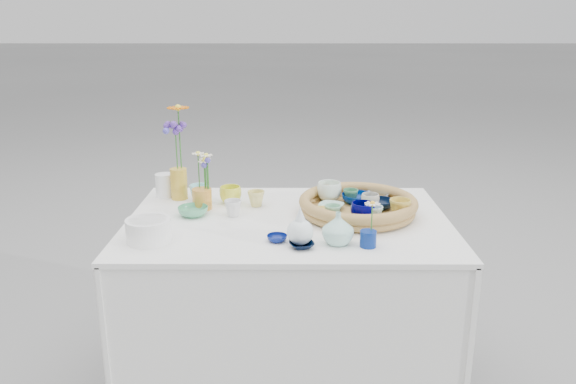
{
  "coord_description": "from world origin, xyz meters",
  "views": [
    {
      "loc": [
        0.01,
        -2.08,
        1.51
      ],
      "look_at": [
        0.0,
        0.02,
        0.87
      ],
      "focal_mm": 35.0,
      "sensor_mm": 36.0,
      "label": 1
    }
  ],
  "objects": [
    {
      "name": "loose_ceramic_4",
      "position": [
        -0.04,
        -0.23,
        0.78
      ],
      "size": [
        0.08,
        0.08,
        0.02
      ],
      "primitive_type": "imported",
      "rotation": [
        0.0,
        0.0,
        -0.05
      ],
      "color": "navy",
      "rests_on": "display_table"
    },
    {
      "name": "daisy_cup",
      "position": [
        -0.36,
        0.12,
        0.81
      ],
      "size": [
        0.1,
        0.1,
        0.09
      ],
      "primitive_type": "cylinder",
      "rotation": [
        0.0,
        0.0,
        -0.39
      ],
      "color": "orange",
      "rests_on": "display_table"
    },
    {
      "name": "loose_ceramic_6",
      "position": [
        0.05,
        -0.29,
        0.78
      ],
      "size": [
        0.1,
        0.1,
        0.02
      ],
      "primitive_type": "imported",
      "rotation": [
        0.0,
        0.0,
        0.25
      ],
      "color": "black",
      "rests_on": "display_table"
    },
    {
      "name": "loose_ceramic_5",
      "position": [
        -0.38,
        0.22,
        0.8
      ],
      "size": [
        0.1,
        0.1,
        0.08
      ],
      "primitive_type": "imported",
      "rotation": [
        0.0,
        0.0,
        0.29
      ],
      "color": "#93DFDC",
      "rests_on": "display_table"
    },
    {
      "name": "loose_ceramic_0",
      "position": [
        -0.25,
        0.2,
        0.8
      ],
      "size": [
        0.1,
        0.1,
        0.07
      ],
      "primitive_type": "imported",
      "rotation": [
        0.0,
        0.0,
        0.02
      ],
      "color": "yellow",
      "rests_on": "display_table"
    },
    {
      "name": "fluted_bowl",
      "position": [
        -0.49,
        -0.23,
        0.81
      ],
      "size": [
        0.19,
        0.19,
        0.08
      ],
      "primitive_type": null,
      "rotation": [
        0.0,
        0.0,
        -0.23
      ],
      "color": "white",
      "rests_on": "display_table"
    },
    {
      "name": "loose_ceramic_2",
      "position": [
        -0.38,
        0.04,
        0.78
      ],
      "size": [
        0.16,
        0.16,
        0.04
      ],
      "primitive_type": "imported",
      "rotation": [
        0.0,
        0.0,
        0.37
      ],
      "color": "#4DA473",
      "rests_on": "display_table"
    },
    {
      "name": "tray_ceramic_12",
      "position": [
        0.26,
        0.15,
        0.81
      ],
      "size": [
        0.08,
        0.08,
        0.06
      ],
      "primitive_type": "imported",
      "rotation": [
        0.0,
        0.0,
        -0.25
      ],
      "color": "#397851",
      "rests_on": "wicker_tray"
    },
    {
      "name": "white_pitcher",
      "position": [
        -0.55,
        0.29,
        0.82
      ],
      "size": [
        0.11,
        0.09,
        0.1
      ],
      "primitive_type": null,
      "rotation": [
        0.0,
        0.0,
        0.08
      ],
      "color": "white",
      "rests_on": "display_table"
    },
    {
      "name": "tall_vase_yellow",
      "position": [
        -0.48,
        0.26,
        0.83
      ],
      "size": [
        0.1,
        0.1,
        0.14
      ],
      "primitive_type": "cylinder",
      "rotation": [
        0.0,
        0.0,
        0.42
      ],
      "color": "gold",
      "rests_on": "display_table"
    },
    {
      "name": "gerbera",
      "position": [
        -0.46,
        0.27,
        1.03
      ],
      "size": [
        0.11,
        0.11,
        0.28
      ],
      "primitive_type": null,
      "rotation": [
        0.0,
        0.0,
        0.02
      ],
      "color": "orange",
      "rests_on": "tall_vase_yellow"
    },
    {
      "name": "bud_vase_seafoam",
      "position": [
        0.17,
        -0.26,
        0.82
      ],
      "size": [
        0.13,
        0.13,
        0.12
      ],
      "primitive_type": "imported",
      "rotation": [
        0.0,
        0.0,
        -0.18
      ],
      "color": "#A7DED0",
      "rests_on": "display_table"
    },
    {
      "name": "tray_ceramic_1",
      "position": [
        0.37,
        0.08,
        0.8
      ],
      "size": [
        0.15,
        0.15,
        0.04
      ],
      "primitive_type": "imported",
      "rotation": [
        0.0,
        0.0,
        0.31
      ],
      "color": "black",
      "rests_on": "wicker_tray"
    },
    {
      "name": "tray_ceramic_0",
      "position": [
        0.29,
        0.15,
        0.8
      ],
      "size": [
        0.16,
        0.16,
        0.04
      ],
      "primitive_type": "imported",
      "rotation": [
        0.0,
        0.0,
        -0.31
      ],
      "color": "navy",
      "rests_on": "wicker_tray"
    },
    {
      "name": "tray_ceramic_5",
      "position": [
        0.17,
        0.06,
        0.8
      ],
      "size": [
        0.13,
        0.13,
        0.02
      ],
      "primitive_type": "imported",
      "rotation": [
        0.0,
        0.0,
        -0.42
      ],
      "color": "#9BC9B5",
      "rests_on": "wicker_tray"
    },
    {
      "name": "hydrangea",
      "position": [
        -0.48,
        0.27,
        0.99
      ],
      "size": [
        0.09,
        0.09,
        0.25
      ],
      "primitive_type": null,
      "rotation": [
        0.0,
        0.0,
        -0.3
      ],
      "color": "#5C34A8",
      "rests_on": "tall_vase_yellow"
    },
    {
      "name": "tray_ceramic_10",
      "position": [
        0.14,
        -0.02,
        0.8
      ],
      "size": [
        0.11,
        0.11,
        0.03
      ],
      "primitive_type": "imported",
      "rotation": [
        0.0,
        0.0,
        0.28
      ],
      "color": "#FFDB73",
      "rests_on": "wicker_tray"
    },
    {
      "name": "tray_ceramic_3",
      "position": [
        0.31,
        0.01,
        0.8
      ],
      "size": [
        0.14,
        0.14,
        0.03
      ],
      "primitive_type": "imported",
      "rotation": [
        0.0,
        0.0,
        0.43
      ],
      "color": "#3D805B",
      "rests_on": "wicker_tray"
    },
    {
      "name": "wicker_tray",
      "position": [
        0.28,
        0.05,
        0.8
      ],
      "size": [
        0.47,
        0.47,
        0.08
      ],
      "primitive_type": null,
      "color": "brown",
      "rests_on": "display_table"
    },
    {
      "name": "bud_vase_cobalt",
      "position": [
        0.28,
        -0.28,
        0.79
      ],
      "size": [
        0.07,
        0.07,
        0.06
      ],
      "primitive_type": "cylinder",
      "rotation": [
        0.0,
        0.0,
        0.37
      ],
      "color": "navy",
      "rests_on": "display_table"
    },
    {
      "name": "loose_ceramic_3",
      "position": [
        -0.22,
        0.04,
        0.8
      ],
      "size": [
        0.09,
        0.09,
        0.06
      ],
      "primitive_type": "imported",
      "rotation": [
        0.0,
        0.0,
        0.37
      ],
      "color": "silver",
      "rests_on": "display_table"
    },
    {
      "name": "loose_ceramic_1",
      "position": [
        -0.13,
        0.16,
        0.8
      ],
      "size": [
        0.09,
        0.09,
        0.07
      ],
      "primitive_type": "imported",
      "rotation": [
        0.0,
        0.0,
        0.29
      ],
      "color": "#DACE70",
      "rests_on": "display_table"
    },
    {
      "name": "tray_ceramic_9",
      "position": [
        0.28,
        -0.07,
        0.82
      ],
      "size": [
        0.1,
        0.1,
        0.07
      ],
      "primitive_type": "imported",
      "rotation": [
        0.0,
        0.0,
        -0.07
      ],
      "color": "#00004E",
      "rests_on": "wicker_tray"
    },
    {
      "name": "single_daisy",
      "position": [
        0.29,
        -0.27,
        0.87
      ],
      "size": [
        0.08,
        0.08,
        0.12
      ],
      "primitive_type": null,
      "rotation": [
        0.0,
        0.0,
        -0.24
      ],
      "color": "white",
      "rests_on": "bud_vase_cobalt"
    },
    {
      "name": "tray_ceramic_6",
      "position": [
        0.17,
        0.18,
        0.82
      ],
      "size": [
        0.11,
        0.11,
        0.08
      ],
      "primitive_type": "imported",
      "rotation": [
        0.0,
        0.0,
        0.04
      ],
      "color": "white",
      "rests_on": "wicker_tray"
    },
    {
      "name": "daisy_posy",
      "position": [
        -0.35,
        0.14,
        0.93
      ],
      "size": [
        0.1,
        0.1,
        0.16
      ],
      "primitive_type": null,
      "rotation": [
        0.0,
        0.0,
        0.2
      ],
      "color": "white",
      "rests_on": "daisy_cup"
    },
    {
      "name": "bud_vase_paleblue",
      "position": [
        0.04,
        -0.26,
        0.84
      ],
      "size": [
        0.11,
        0.11,
        0.14
      ],
      "primitive_type": null,
      "rotation": [
        0.0,
        0.0,
        -0.19
      ],
      "color": "white",
      "rests_on": "display_table"
    },
    {
      "name": "tray_ceramic_4",
      "position": [
        0.17,
        -0.06,
        0.81
      ],
      "size": [
        0.07,
        0.07,
        0.06
      ],
      "primitive_type": "imported",
      "rotation": [
        0.0,
        0.0,
        0.09
      ],
      "color": "#7CBB94",
      "rests_on": "wicker_tray"
    },
    {
      "name": "tray_ceramic_8",
      "position": [
        0.38,
        0.19,
        0.8
      ],
      "size": [
        0.12,
        0.12,
        0.03
      ],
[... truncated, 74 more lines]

